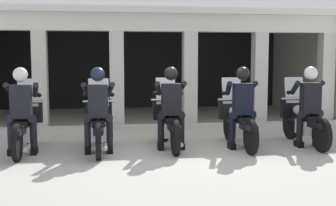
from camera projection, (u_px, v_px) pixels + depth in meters
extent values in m
plane|color=#A8A59E|center=(153.00, 126.00, 11.48)|extent=(80.00, 80.00, 0.00)
cube|color=black|center=(139.00, 67.00, 15.72)|extent=(10.37, 0.24, 2.86)
cube|color=silver|center=(153.00, 23.00, 11.15)|extent=(10.37, 0.36, 0.44)
cube|color=silver|center=(145.00, 18.00, 13.27)|extent=(10.37, 5.07, 0.16)
cube|color=silver|center=(304.00, 68.00, 14.15)|extent=(0.30, 5.07, 2.86)
cube|color=beige|center=(40.00, 80.00, 10.89)|extent=(0.35, 0.36, 2.42)
cube|color=beige|center=(117.00, 80.00, 11.16)|extent=(0.35, 0.36, 2.42)
cube|color=beige|center=(190.00, 79.00, 11.43)|extent=(0.35, 0.36, 2.42)
cube|color=beige|center=(259.00, 79.00, 11.70)|extent=(0.35, 0.36, 2.42)
cube|color=beige|center=(326.00, 78.00, 11.96)|extent=(0.35, 0.36, 2.42)
cube|color=#B7B5AD|center=(156.00, 127.00, 10.92)|extent=(9.97, 0.24, 0.12)
cylinder|color=black|center=(30.00, 130.00, 8.88)|extent=(0.09, 0.64, 0.64)
cylinder|color=black|center=(17.00, 143.00, 7.50)|extent=(0.09, 0.64, 0.64)
cube|color=black|center=(30.00, 119.00, 8.86)|extent=(0.14, 0.44, 0.08)
cube|color=silver|center=(24.00, 133.00, 8.13)|extent=(0.28, 0.44, 0.28)
cube|color=black|center=(24.00, 126.00, 8.17)|extent=(0.18, 1.24, 0.16)
ellipsoid|color=black|center=(26.00, 115.00, 8.37)|extent=(0.26, 0.48, 0.22)
cube|color=black|center=(22.00, 124.00, 7.99)|extent=(0.24, 0.52, 0.10)
cube|color=black|center=(17.00, 132.00, 7.54)|extent=(0.16, 0.48, 0.10)
cylinder|color=silver|center=(29.00, 118.00, 8.79)|extent=(0.05, 0.24, 0.53)
cube|color=black|center=(29.00, 111.00, 8.72)|extent=(0.52, 0.16, 0.44)
sphere|color=silver|center=(30.00, 110.00, 8.82)|extent=(0.18, 0.18, 0.18)
cube|color=silver|center=(28.00, 93.00, 8.66)|extent=(0.40, 0.14, 0.54)
cylinder|color=silver|center=(28.00, 102.00, 8.60)|extent=(0.62, 0.04, 0.04)
cylinder|color=silver|center=(27.00, 147.00, 7.83)|extent=(0.07, 0.55, 0.07)
cube|color=black|center=(21.00, 102.00, 7.93)|extent=(0.36, 0.22, 0.60)
cube|color=#591414|center=(22.00, 100.00, 8.04)|extent=(0.05, 0.02, 0.32)
sphere|color=tan|center=(20.00, 76.00, 7.90)|extent=(0.21, 0.21, 0.21)
sphere|color=silver|center=(20.00, 75.00, 7.90)|extent=(0.26, 0.26, 0.26)
cylinder|color=black|center=(30.00, 118.00, 8.00)|extent=(0.26, 0.29, 0.17)
cylinder|color=black|center=(34.00, 133.00, 8.03)|extent=(0.12, 0.12, 0.53)
cube|color=black|center=(34.00, 151.00, 8.08)|extent=(0.11, 0.26, 0.12)
cylinder|color=black|center=(14.00, 119.00, 7.96)|extent=(0.26, 0.29, 0.17)
cylinder|color=black|center=(11.00, 134.00, 7.98)|extent=(0.12, 0.12, 0.53)
cube|color=black|center=(12.00, 152.00, 8.02)|extent=(0.11, 0.26, 0.12)
cylinder|color=black|center=(35.00, 90.00, 8.16)|extent=(0.19, 0.48, 0.31)
sphere|color=black|center=(39.00, 95.00, 8.39)|extent=(0.09, 0.09, 0.09)
cylinder|color=black|center=(11.00, 90.00, 8.10)|extent=(0.19, 0.48, 0.31)
sphere|color=black|center=(11.00, 95.00, 8.31)|extent=(0.09, 0.09, 0.09)
cylinder|color=black|center=(99.00, 129.00, 8.99)|extent=(0.09, 0.64, 0.64)
cylinder|color=black|center=(98.00, 141.00, 7.61)|extent=(0.09, 0.64, 0.64)
cube|color=black|center=(99.00, 119.00, 8.97)|extent=(0.14, 0.44, 0.08)
cube|color=silver|center=(99.00, 132.00, 8.24)|extent=(0.28, 0.44, 0.28)
cube|color=black|center=(99.00, 125.00, 8.28)|extent=(0.18, 1.24, 0.16)
ellipsoid|color=black|center=(99.00, 114.00, 8.48)|extent=(0.26, 0.48, 0.22)
cube|color=black|center=(98.00, 123.00, 8.10)|extent=(0.24, 0.52, 0.10)
cube|color=black|center=(98.00, 131.00, 7.65)|extent=(0.16, 0.48, 0.10)
cylinder|color=silver|center=(99.00, 117.00, 8.90)|extent=(0.05, 0.24, 0.53)
cube|color=black|center=(99.00, 111.00, 8.83)|extent=(0.52, 0.16, 0.44)
sphere|color=silver|center=(99.00, 109.00, 8.93)|extent=(0.18, 0.18, 0.18)
cube|color=silver|center=(99.00, 92.00, 8.77)|extent=(0.40, 0.14, 0.54)
cylinder|color=silver|center=(99.00, 101.00, 8.71)|extent=(0.62, 0.04, 0.04)
cylinder|color=silver|center=(105.00, 146.00, 7.94)|extent=(0.07, 0.55, 0.07)
cube|color=black|center=(98.00, 101.00, 8.04)|extent=(0.36, 0.22, 0.60)
cube|color=black|center=(98.00, 99.00, 8.15)|extent=(0.05, 0.02, 0.32)
sphere|color=tan|center=(98.00, 76.00, 8.01)|extent=(0.21, 0.21, 0.21)
sphere|color=#191E38|center=(98.00, 74.00, 8.01)|extent=(0.26, 0.26, 0.26)
cylinder|color=black|center=(106.00, 118.00, 8.11)|extent=(0.26, 0.29, 0.17)
cylinder|color=black|center=(110.00, 132.00, 8.14)|extent=(0.12, 0.12, 0.53)
cube|color=black|center=(110.00, 150.00, 8.18)|extent=(0.11, 0.26, 0.12)
cylinder|color=black|center=(91.00, 118.00, 8.07)|extent=(0.26, 0.29, 0.17)
cylinder|color=black|center=(88.00, 133.00, 8.09)|extent=(0.12, 0.12, 0.53)
cube|color=black|center=(88.00, 150.00, 8.13)|extent=(0.11, 0.26, 0.12)
cylinder|color=black|center=(110.00, 90.00, 8.27)|extent=(0.19, 0.48, 0.31)
sphere|color=black|center=(112.00, 95.00, 8.50)|extent=(0.09, 0.09, 0.09)
cylinder|color=black|center=(86.00, 90.00, 8.21)|extent=(0.19, 0.48, 0.31)
sphere|color=black|center=(85.00, 95.00, 8.42)|extent=(0.09, 0.09, 0.09)
cylinder|color=black|center=(165.00, 126.00, 9.33)|extent=(0.09, 0.64, 0.64)
cylinder|color=black|center=(175.00, 138.00, 7.96)|extent=(0.09, 0.64, 0.64)
cube|color=black|center=(165.00, 116.00, 9.31)|extent=(0.14, 0.44, 0.08)
cube|color=silver|center=(170.00, 129.00, 8.59)|extent=(0.28, 0.44, 0.28)
cube|color=black|center=(170.00, 122.00, 8.63)|extent=(0.18, 1.24, 0.16)
ellipsoid|color=#1E2338|center=(168.00, 112.00, 8.83)|extent=(0.26, 0.48, 0.22)
cube|color=black|center=(171.00, 120.00, 8.44)|extent=(0.24, 0.52, 0.10)
cube|color=black|center=(175.00, 128.00, 8.00)|extent=(0.16, 0.48, 0.10)
cylinder|color=silver|center=(165.00, 115.00, 9.25)|extent=(0.05, 0.24, 0.53)
cube|color=black|center=(166.00, 109.00, 9.18)|extent=(0.52, 0.16, 0.44)
sphere|color=silver|center=(165.00, 107.00, 9.28)|extent=(0.18, 0.18, 0.18)
cube|color=silver|center=(166.00, 91.00, 9.12)|extent=(0.40, 0.14, 0.54)
cylinder|color=silver|center=(166.00, 100.00, 9.06)|extent=(0.62, 0.04, 0.04)
cylinder|color=silver|center=(179.00, 142.00, 8.28)|extent=(0.07, 0.55, 0.07)
cube|color=black|center=(171.00, 99.00, 8.38)|extent=(0.36, 0.22, 0.60)
cube|color=#14193F|center=(170.00, 98.00, 8.50)|extent=(0.05, 0.02, 0.32)
sphere|color=tan|center=(171.00, 75.00, 8.36)|extent=(0.21, 0.21, 0.21)
sphere|color=black|center=(171.00, 74.00, 8.35)|extent=(0.26, 0.26, 0.26)
cylinder|color=black|center=(178.00, 115.00, 8.45)|extent=(0.26, 0.29, 0.17)
cylinder|color=black|center=(181.00, 129.00, 8.49)|extent=(0.12, 0.12, 0.53)
cube|color=black|center=(181.00, 146.00, 8.53)|extent=(0.11, 0.26, 0.12)
cylinder|color=black|center=(164.00, 115.00, 8.41)|extent=(0.26, 0.29, 0.17)
cylinder|color=black|center=(161.00, 130.00, 8.43)|extent=(0.12, 0.12, 0.53)
cube|color=black|center=(161.00, 147.00, 8.48)|extent=(0.11, 0.26, 0.12)
cylinder|color=black|center=(181.00, 88.00, 8.62)|extent=(0.19, 0.48, 0.31)
sphere|color=black|center=(181.00, 93.00, 8.85)|extent=(0.09, 0.09, 0.09)
cylinder|color=black|center=(158.00, 89.00, 8.56)|extent=(0.19, 0.48, 0.31)
sphere|color=black|center=(155.00, 93.00, 8.77)|extent=(0.09, 0.09, 0.09)
cylinder|color=black|center=(229.00, 126.00, 9.40)|extent=(0.09, 0.64, 0.64)
cylinder|color=black|center=(251.00, 137.00, 8.03)|extent=(0.09, 0.64, 0.64)
cube|color=black|center=(229.00, 116.00, 9.38)|extent=(0.14, 0.44, 0.08)
cube|color=silver|center=(240.00, 129.00, 8.66)|extent=(0.28, 0.44, 0.28)
cube|color=black|center=(239.00, 122.00, 8.70)|extent=(0.18, 1.24, 0.16)
ellipsoid|color=#B2B2B7|center=(236.00, 111.00, 8.90)|extent=(0.26, 0.48, 0.22)
cube|color=black|center=(242.00, 120.00, 8.51)|extent=(0.24, 0.52, 0.10)
cube|color=black|center=(250.00, 127.00, 8.07)|extent=(0.16, 0.48, 0.10)
cylinder|color=silver|center=(230.00, 115.00, 9.32)|extent=(0.05, 0.24, 0.53)
cube|color=black|center=(231.00, 108.00, 9.25)|extent=(0.52, 0.16, 0.44)
sphere|color=silver|center=(230.00, 107.00, 9.35)|extent=(0.18, 0.18, 0.18)
cube|color=silver|center=(232.00, 91.00, 9.19)|extent=(0.40, 0.14, 0.54)
cylinder|color=silver|center=(233.00, 99.00, 9.13)|extent=(0.62, 0.04, 0.04)
cylinder|color=silver|center=(252.00, 142.00, 8.35)|extent=(0.07, 0.55, 0.07)
cube|color=black|center=(243.00, 99.00, 8.45)|extent=(0.36, 0.22, 0.60)
cube|color=#591414|center=(241.00, 97.00, 8.57)|extent=(0.05, 0.02, 0.32)
sphere|color=#936B51|center=(243.00, 75.00, 8.43)|extent=(0.21, 0.21, 0.21)
sphere|color=black|center=(243.00, 74.00, 8.42)|extent=(0.26, 0.26, 0.26)
cylinder|color=black|center=(249.00, 115.00, 8.52)|extent=(0.26, 0.29, 0.17)
cylinder|color=black|center=(252.00, 129.00, 8.56)|extent=(0.12, 0.12, 0.53)
cube|color=black|center=(252.00, 145.00, 8.60)|extent=(0.11, 0.26, 0.12)
cylinder|color=black|center=(235.00, 115.00, 8.48)|extent=(0.26, 0.29, 0.17)
cylinder|color=black|center=(232.00, 129.00, 8.50)|extent=(0.12, 0.12, 0.53)
cube|color=black|center=(232.00, 146.00, 8.55)|extent=(0.11, 0.26, 0.12)
cylinder|color=black|center=(250.00, 88.00, 8.69)|extent=(0.19, 0.48, 0.31)
sphere|color=black|center=(249.00, 93.00, 8.92)|extent=(0.09, 0.09, 0.09)
cylinder|color=black|center=(229.00, 88.00, 8.63)|extent=(0.19, 0.48, 0.31)
sphere|color=black|center=(224.00, 93.00, 8.84)|extent=(0.09, 0.09, 0.09)
cylinder|color=black|center=(290.00, 124.00, 9.59)|extent=(0.09, 0.64, 0.64)
cylinder|color=black|center=(322.00, 135.00, 8.22)|extent=(0.09, 0.64, 0.64)
cube|color=black|center=(291.00, 115.00, 9.57)|extent=(0.14, 0.44, 0.08)
cube|color=silver|center=(306.00, 127.00, 8.85)|extent=(0.28, 0.44, 0.28)
cube|color=black|center=(305.00, 120.00, 8.89)|extent=(0.18, 1.24, 0.16)
ellipsoid|color=#B2B2B7|center=(301.00, 110.00, 9.09)|extent=(0.26, 0.48, 0.22)
cube|color=black|center=(309.00, 118.00, 8.70)|extent=(0.24, 0.52, 0.10)
cube|color=black|center=(321.00, 125.00, 8.26)|extent=(0.16, 0.48, 0.10)
cylinder|color=silver|center=(292.00, 114.00, 9.51)|extent=(0.05, 0.24, 0.53)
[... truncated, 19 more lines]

